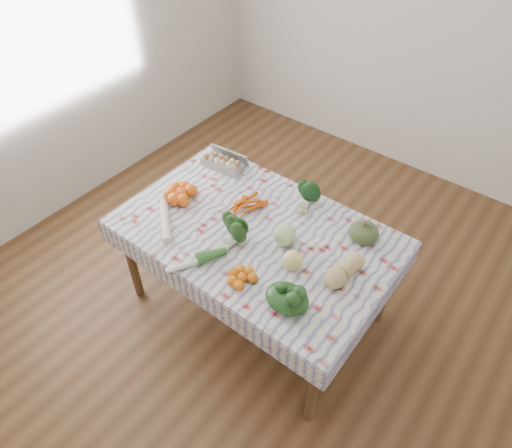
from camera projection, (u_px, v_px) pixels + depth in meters
name	position (u px, v px, depth m)	size (l,w,h in m)	color
ground	(256.00, 305.00, 3.29)	(4.50, 4.50, 0.00)	#51321B
wall_back	(432.00, 14.00, 3.59)	(4.00, 0.04, 2.80)	silver
dining_table	(256.00, 240.00, 2.82)	(1.60, 1.00, 0.75)	brown
tablecloth	(256.00, 232.00, 2.76)	(1.66, 1.06, 0.01)	silver
egg_carton	(222.00, 163.00, 3.18)	(0.30, 0.12, 0.08)	#959591
carrot_bunch	(246.00, 207.00, 2.88)	(0.23, 0.21, 0.04)	#D8520A
kale_bunch	(306.00, 195.00, 2.88)	(0.17, 0.15, 0.15)	black
kabocha_squash	(364.00, 232.00, 2.67)	(0.18, 0.18, 0.12)	#425228
cabbage	(285.00, 235.00, 2.64)	(0.14, 0.14, 0.14)	#B9D68C
butternut_squash	(344.00, 270.00, 2.46)	(0.12, 0.26, 0.12)	tan
orange_cluster	(181.00, 193.00, 2.94)	(0.27, 0.27, 0.09)	#FF6214
broccoli	(232.00, 233.00, 2.66)	(0.16, 0.16, 0.12)	#1D4317
mandarin_cluster	(242.00, 277.00, 2.47)	(0.19, 0.19, 0.06)	orange
grapefruit	(292.00, 261.00, 2.51)	(0.11, 0.11, 0.11)	#E6DC76
spinach_bag	(287.00, 298.00, 2.34)	(0.24, 0.19, 0.11)	#153713
daikon	(165.00, 221.00, 2.78)	(0.05, 0.05, 0.36)	white
leek	(196.00, 262.00, 2.56)	(0.04, 0.04, 0.35)	silver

